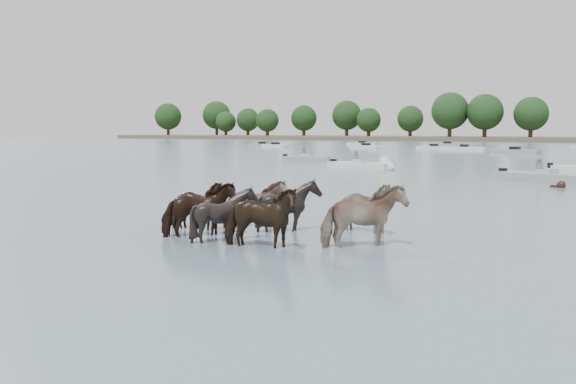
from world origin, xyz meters
The scene contains 8 objects.
ground centered at (0.00, 0.00, 0.00)m, with size 400.00×400.00×0.00m, color slate.
shoreline centered at (-70.00, 150.00, 0.50)m, with size 160.00×30.00×1.00m, color #4C4233.
pony_herd centered at (-0.69, -0.78, 0.63)m, with size 7.16×4.51×1.70m.
swimming_pony centered at (3.33, 18.79, 0.10)m, with size 0.72×0.44×0.44m.
motorboat_a centered at (-10.58, 27.04, 0.23)m, with size 5.55×2.33×1.92m.
motorboat_b centered at (2.92, 21.58, 0.22)m, with size 5.89×3.26×1.92m.
motorboat_f centered at (-19.18, 34.46, 0.23)m, with size 4.83×2.72×1.92m.
treeline centered at (-68.47, 149.05, 6.69)m, with size 150.39×24.07×12.35m.
Camera 1 is at (8.52, -14.77, 2.82)m, focal length 40.20 mm.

